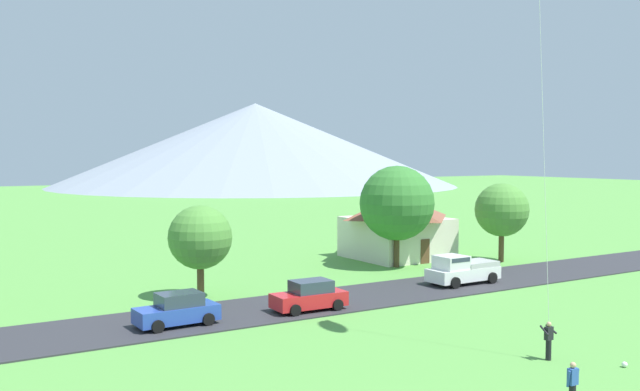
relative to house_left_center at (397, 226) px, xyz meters
The scene contains 11 objects.
road_strip 21.77m from the house_left_center, 146.99° to the right, with size 160.00×6.54×0.08m, color #2D2D33.
mountain_central_ridge 138.31m from the house_left_center, 68.68° to the left, with size 112.32×112.32×23.16m, color gray.
house_left_center is the anchor object (origin of this frame).
tree_left_of_center 8.81m from the house_left_center, 46.36° to the right, with size 4.40×4.40×6.51m.
tree_center 21.66m from the house_left_center, 161.75° to the right, with size 3.94×3.94×5.75m.
tree_right_of_center 5.50m from the house_left_center, 128.04° to the right, with size 5.86×5.86×7.99m.
parked_car_blue_west_end 27.50m from the house_left_center, 152.12° to the right, with size 4.26×2.19×1.68m.
parked_car_red_mid_west 21.47m from the house_left_center, 141.23° to the right, with size 4.26×2.19×1.68m.
pickup_truck_white_west_side 12.75m from the house_left_center, 107.65° to the right, with size 5.22×2.35×1.99m.
watcher_person 35.27m from the house_left_center, 118.06° to the right, with size 0.56×0.24×1.68m.
soccer_ball 31.14m from the house_left_center, 110.26° to the right, with size 0.24×0.24×0.24m, color white.
Camera 1 is at (-18.24, -7.69, 8.87)m, focal length 38.69 mm.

